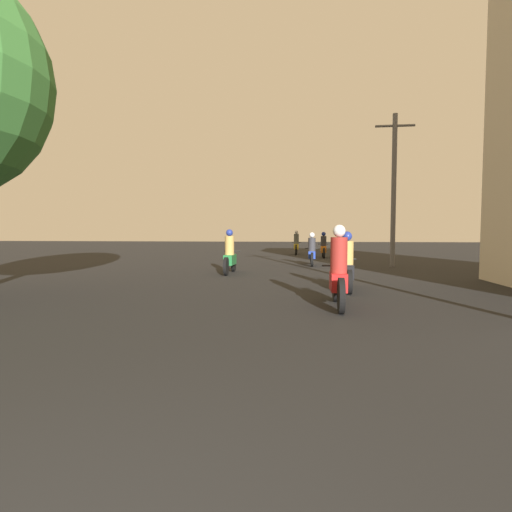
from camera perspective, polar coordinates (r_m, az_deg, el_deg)
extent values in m
cylinder|color=black|center=(8.58, 11.30, -4.23)|extent=(0.10, 0.65, 0.65)
cylinder|color=black|center=(7.31, 12.07, -5.58)|extent=(0.10, 0.65, 0.65)
cube|color=red|center=(7.92, 11.67, -3.60)|extent=(0.30, 0.71, 0.35)
cylinder|color=black|center=(8.31, 11.45, -1.36)|extent=(0.60, 0.04, 0.04)
cylinder|color=maroon|center=(7.80, 11.76, 0.12)|extent=(0.32, 0.32, 0.69)
sphere|color=silver|center=(7.79, 11.80, 3.52)|extent=(0.24, 0.24, 0.24)
cylinder|color=black|center=(11.04, 12.39, -2.73)|extent=(0.10, 0.58, 0.58)
cylinder|color=black|center=(9.64, 13.19, -3.63)|extent=(0.10, 0.58, 0.58)
cube|color=black|center=(10.32, 12.78, -2.15)|extent=(0.30, 0.77, 0.36)
cylinder|color=black|center=(10.76, 12.55, -0.43)|extent=(0.60, 0.04, 0.04)
cylinder|color=#B28E47|center=(10.21, 12.86, 0.46)|extent=(0.32, 0.32, 0.59)
sphere|color=navy|center=(10.20, 12.89, 2.78)|extent=(0.24, 0.24, 0.24)
cylinder|color=black|center=(14.82, -3.22, -1.02)|extent=(0.10, 0.62, 0.62)
cylinder|color=black|center=(13.43, -4.28, -1.49)|extent=(0.10, 0.62, 0.62)
cube|color=#1E6B33|center=(14.11, -3.73, -0.52)|extent=(0.30, 0.94, 0.36)
cylinder|color=black|center=(14.54, -3.40, 0.70)|extent=(0.60, 0.04, 0.04)
cylinder|color=#B28E47|center=(13.99, -3.81, 1.52)|extent=(0.32, 0.32, 0.65)
sphere|color=navy|center=(13.98, -3.81, 3.34)|extent=(0.24, 0.24, 0.24)
cylinder|color=black|center=(18.46, 7.92, -0.20)|extent=(0.10, 0.60, 0.60)
cylinder|color=black|center=(17.02, 8.01, -0.50)|extent=(0.10, 0.60, 0.60)
cube|color=#1E389E|center=(17.73, 7.97, 0.18)|extent=(0.30, 0.80, 0.32)
cylinder|color=black|center=(18.19, 7.95, 1.09)|extent=(0.60, 0.04, 0.04)
cylinder|color=#2D2D33|center=(17.63, 7.98, 1.64)|extent=(0.32, 0.32, 0.59)
sphere|color=silver|center=(17.62, 8.00, 2.98)|extent=(0.24, 0.24, 0.24)
cylinder|color=black|center=(23.76, 9.53, 0.57)|extent=(0.10, 0.59, 0.59)
cylinder|color=black|center=(22.50, 9.68, 0.41)|extent=(0.10, 0.59, 0.59)
cube|color=orange|center=(23.12, 9.61, 0.96)|extent=(0.30, 0.83, 0.37)
cylinder|color=black|center=(23.52, 9.57, 1.70)|extent=(0.60, 0.04, 0.04)
cylinder|color=#2D2D33|center=(23.03, 9.63, 2.12)|extent=(0.32, 0.32, 0.57)
sphere|color=navy|center=(23.02, 9.64, 3.13)|extent=(0.24, 0.24, 0.24)
cylinder|color=black|center=(26.92, 5.81, 1.02)|extent=(0.10, 0.67, 0.67)
cylinder|color=black|center=(25.45, 5.75, 0.88)|extent=(0.10, 0.67, 0.67)
cube|color=gold|center=(26.18, 5.78, 1.33)|extent=(0.30, 0.74, 0.35)
cylinder|color=black|center=(26.65, 5.81, 1.96)|extent=(0.60, 0.04, 0.04)
cylinder|color=#4C514C|center=(26.09, 5.79, 2.44)|extent=(0.32, 0.32, 0.67)
sphere|color=silver|center=(26.09, 5.79, 3.44)|extent=(0.24, 0.24, 0.24)
cylinder|color=slate|center=(17.93, 19.07, 8.78)|extent=(0.20, 0.20, 6.38)
cylinder|color=slate|center=(18.38, 19.24, 17.16)|extent=(1.60, 0.10, 0.10)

